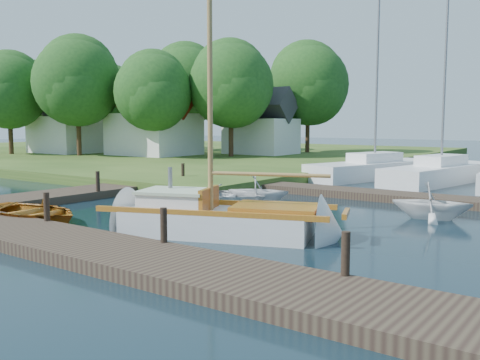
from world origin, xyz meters
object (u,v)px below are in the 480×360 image
Objects in this scene: tender_a at (215,193)px; tree_4 at (186,84)px; tender_b at (258,188)px; house_c at (261,128)px; house_b at (68,125)px; tree_3 at (231,84)px; mooring_post_5 at (183,172)px; sailboat at (224,223)px; mooring_post_2 at (164,225)px; tree_6 at (34,94)px; mooring_post_1 at (47,207)px; tree_2 at (154,91)px; marina_boat_0 at (375,168)px; dinghy at (30,209)px; tree_0 at (9,90)px; mooring_post_4 at (98,181)px; tender_d at (432,199)px; tree_5 at (109,97)px; mooring_post_3 at (346,254)px; house_a at (154,123)px; tree_1 at (78,81)px; tree_7 at (308,84)px; marina_boat_1 at (441,172)px.

tree_4 is (-19.62, 20.39, 5.96)m from tender_a.
tender_b is 0.43× the size of house_c.
house_b is 0.66× the size of tree_3.
sailboat is (8.27, -7.48, -0.36)m from mooring_post_5.
mooring_post_5 is at bearing -48.66° from tree_4.
mooring_post_2 is 43.29m from tree_6.
sailboat is at bearing 30.60° from mooring_post_1.
tree_4 reaches higher than tree_2.
tree_2 is (-16.87, 0.18, 4.69)m from marina_boat_0.
dinghy is 0.38× the size of marina_boat_0.
tree_0 is at bearing 154.46° from mooring_post_2.
tree_0 is at bearing -161.57° from tree_2.
mooring_post_1 is at bearing -51.34° from mooring_post_4.
tender_d is 0.25× the size of tree_4.
mooring_post_4 is at bearing -72.35° from house_c.
tree_3 is at bearing -26.57° from tree_4.
tree_5 is (-16.00, 2.00, -0.39)m from tree_3.
tree_3 reaches higher than tree_0.
tree_0 is at bearing -123.69° from tree_4.
mooring_post_5 is 27.89m from tree_5.
tree_6 is (-34.93, 13.46, 5.04)m from tender_b.
tree_2 is at bearing 106.99° from marina_boat_0.
tree_6 is (-18.00, 2.00, 0.39)m from tree_2.
mooring_post_3 is 33.50m from house_a.
mooring_post_3 is at bearing -38.44° from tree_2.
mooring_post_3 is (9.00, 0.00, 0.00)m from mooring_post_1.
marina_boat_0 reaches higher than tender_d.
mooring_post_5 is 31.42m from tree_6.
tree_3 is at bearing 111.19° from mooring_post_4.
mooring_post_5 is 0.33× the size of tender_d.
mooring_post_1 is 11.57m from tender_d.
mooring_post_3 is at bearing -53.47° from house_c.
mooring_post_4 is 0.08× the size of marina_boat_0.
house_b is 5.22m from tree_0.
tender_a is (-3.64, 4.14, 0.06)m from sailboat.
tender_b is 25.41m from tree_1.
tree_7 reaches higher than mooring_post_3.
tree_4 reaches higher than house_c.
tender_b is 23.32m from house_a.
mooring_post_5 is at bearing 164.07° from marina_boat_0.
mooring_post_2 is 4.50m from mooring_post_3.
tree_7 is (-5.00, 21.05, 5.50)m from mooring_post_5.
mooring_post_2 and mooring_post_4 have the same top height.
tree_0 is at bearing 156.40° from mooring_post_4.
house_b is (-29.27, 16.48, 2.43)m from sailboat.
tender_a is at bearing -16.89° from tree_0.
house_b is 20.32m from tree_7.
tree_1 is at bearing 104.22° from marina_boat_1.
mooring_post_4 is 33.51m from tree_6.
tender_b is at bearing -50.09° from tree_3.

